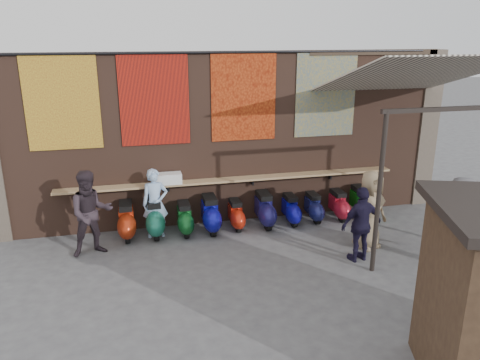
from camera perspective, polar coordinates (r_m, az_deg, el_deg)
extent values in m
plane|color=#474749|center=(9.30, 2.32, -10.65)|extent=(70.00, 70.00, 0.00)
cube|color=brown|center=(11.08, -1.34, 5.06)|extent=(10.00, 0.40, 4.00)
cube|color=#4C4238|center=(13.17, 21.49, 5.84)|extent=(0.50, 0.50, 4.00)
cube|color=#9E7A51|center=(10.96, -0.90, 0.06)|extent=(8.00, 0.32, 0.05)
cube|color=white|center=(10.68, -8.72, 0.19)|extent=(0.59, 0.30, 0.24)
cube|color=maroon|center=(10.54, -20.86, 8.82)|extent=(1.50, 0.02, 2.00)
cube|color=red|center=(10.47, -10.38, 9.61)|extent=(1.50, 0.02, 2.00)
cube|color=#B04016|center=(10.76, 0.46, 10.10)|extent=(1.50, 0.02, 2.00)
cube|color=#244F85|center=(11.41, 10.42, 10.24)|extent=(1.50, 0.02, 2.00)
cylinder|color=black|center=(10.60, -1.15, 15.30)|extent=(9.50, 0.06, 0.06)
imported|color=#9BBBE2|center=(10.52, -10.30, -2.82)|extent=(0.59, 0.40, 1.56)
imported|color=#2E242B|center=(9.95, -17.69, -3.89)|extent=(1.00, 0.86, 1.79)
imported|color=black|center=(9.58, 14.57, -5.26)|extent=(0.96, 0.52, 1.55)
imported|color=#58565B|center=(9.93, 25.11, -4.75)|extent=(1.34, 1.06, 1.81)
imported|color=#957E5E|center=(10.18, 15.53, -3.51)|extent=(0.96, 0.79, 1.69)
cube|color=beige|center=(10.54, 20.22, 11.91)|extent=(3.20, 3.28, 0.97)
cube|color=#33261C|center=(11.87, 16.15, 14.74)|extent=(3.30, 0.08, 0.12)
cube|color=black|center=(9.38, 24.92, 7.90)|extent=(3.00, 0.08, 0.08)
cylinder|color=black|center=(8.95, 16.58, -1.72)|extent=(0.09, 0.09, 3.10)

